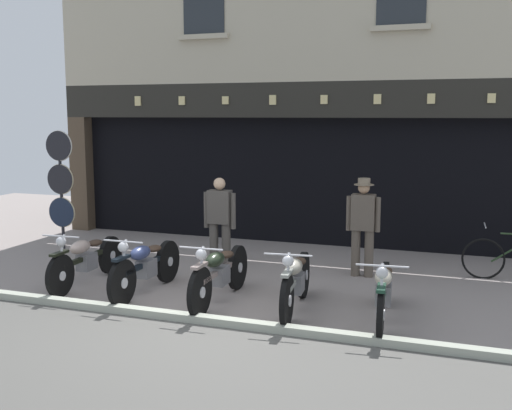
# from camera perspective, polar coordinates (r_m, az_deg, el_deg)

# --- Properties ---
(ground) EXTENTS (22.89, 22.00, 0.18)m
(ground) POSITION_cam_1_polar(r_m,az_deg,el_deg) (7.35, -9.57, -13.39)
(ground) COLOR gray
(shop_facade) EXTENTS (11.19, 4.42, 6.75)m
(shop_facade) POSITION_cam_1_polar(r_m,az_deg,el_deg) (14.33, 6.02, 4.81)
(shop_facade) COLOR black
(shop_facade) RESTS_ON ground
(motorcycle_left) EXTENTS (0.62, 2.06, 0.92)m
(motorcycle_left) POSITION_cam_1_polar(r_m,az_deg,el_deg) (10.10, -15.41, -4.78)
(motorcycle_left) COLOR black
(motorcycle_left) RESTS_ON ground
(motorcycle_center_left) EXTENTS (0.62, 2.03, 0.93)m
(motorcycle_center_left) POSITION_cam_1_polar(r_m,az_deg,el_deg) (9.41, -10.14, -5.50)
(motorcycle_center_left) COLOR black
(motorcycle_center_left) RESTS_ON ground
(motorcycle_center) EXTENTS (0.62, 2.10, 0.94)m
(motorcycle_center) POSITION_cam_1_polar(r_m,az_deg,el_deg) (8.86, -3.39, -6.24)
(motorcycle_center) COLOR black
(motorcycle_center) RESTS_ON ground
(motorcycle_center_right) EXTENTS (0.62, 1.97, 0.94)m
(motorcycle_center_right) POSITION_cam_1_polar(r_m,az_deg,el_deg) (8.48, 3.67, -6.93)
(motorcycle_center_right) COLOR black
(motorcycle_center_right) RESTS_ON ground
(motorcycle_right) EXTENTS (0.62, 2.02, 0.91)m
(motorcycle_right) POSITION_cam_1_polar(r_m,az_deg,el_deg) (8.23, 11.67, -7.70)
(motorcycle_right) COLOR black
(motorcycle_right) RESTS_ON ground
(salesman_left) EXTENTS (0.56, 0.25, 1.63)m
(salesman_left) POSITION_cam_1_polar(r_m,az_deg,el_deg) (10.34, -3.36, -1.49)
(salesman_left) COLOR #47423D
(salesman_left) RESTS_ON ground
(shopkeeper_center) EXTENTS (0.56, 0.32, 1.64)m
(shopkeeper_center) POSITION_cam_1_polar(r_m,az_deg,el_deg) (10.31, 9.84, -1.62)
(shopkeeper_center) COLOR brown
(shopkeeper_center) RESTS_ON ground
(tyre_sign_pole) EXTENTS (0.60, 0.06, 2.36)m
(tyre_sign_pole) POSITION_cam_1_polar(r_m,az_deg,el_deg) (12.78, -17.58, 2.16)
(tyre_sign_pole) COLOR #232328
(tyre_sign_pole) RESTS_ON ground
(advert_board_near) EXTENTS (0.82, 0.03, 0.94)m
(advert_board_near) POSITION_cam_1_polar(r_m,az_deg,el_deg) (12.46, 11.53, 4.48)
(advert_board_near) COLOR silver
(advert_board_far) EXTENTS (0.68, 0.03, 1.11)m
(advert_board_far) POSITION_cam_1_polar(r_m,az_deg,el_deg) (12.36, 15.88, 4.68)
(advert_board_far) COLOR beige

